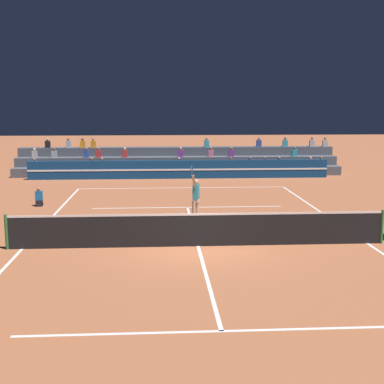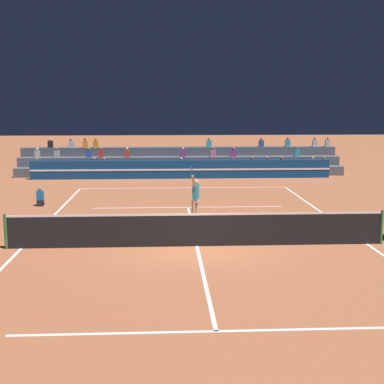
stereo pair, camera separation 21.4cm
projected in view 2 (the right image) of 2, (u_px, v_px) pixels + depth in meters
The scene contains 8 objects.
ground_plane at pixel (197, 246), 16.95m from camera, with size 120.00×120.00×0.00m, color #AD603D.
court_lines at pixel (197, 246), 16.95m from camera, with size 11.10×23.90×0.01m.
tennis_net at pixel (197, 230), 16.86m from camera, with size 12.00×0.10×1.10m.
sponsor_banner_wall at pixel (181, 169), 32.14m from camera, with size 18.00×0.26×1.10m.
bleacher_stand at pixel (180, 163), 34.63m from camera, with size 20.47×2.85×2.28m.
ball_kid_courtside at pixel (40, 198), 23.59m from camera, with size 0.30×0.36×0.84m.
tennis_player at pixel (196, 198), 19.88m from camera, with size 0.51×1.24×2.35m.
tennis_ball at pixel (174, 217), 21.17m from camera, with size 0.07×0.07×0.07m, color #C6DB33.
Camera 2 is at (-0.99, -16.41, 4.48)m, focal length 50.00 mm.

